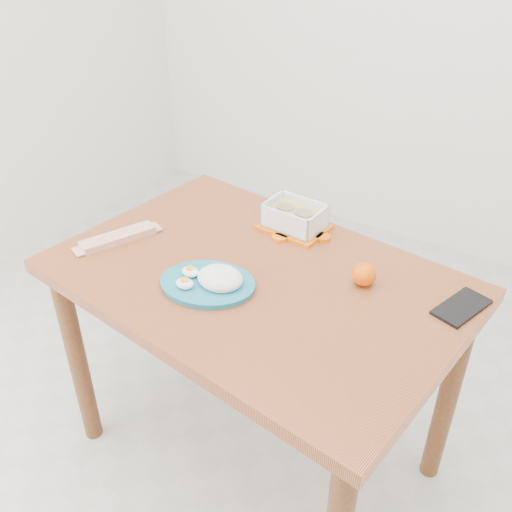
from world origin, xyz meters
The scene contains 7 objects.
ground centered at (0.00, 0.00, 0.00)m, with size 3.50×3.50×0.00m, color #B7B7B2.
dining_table centered at (-0.03, 0.10, 0.64)m, with size 1.19×0.87×0.75m.
food_container centered at (-0.07, 0.37, 0.79)m, with size 0.21×0.16×0.08m.
orange_fruit centered at (0.23, 0.21, 0.78)m, with size 0.06×0.06×0.06m, color #E76304.
rice_plate centered at (-0.10, -0.02, 0.77)m, with size 0.32×0.32×0.07m.
candy_bar centered at (-0.48, 0.02, 0.76)m, with size 0.23×0.06×0.02m, color #B52809.
smartphone centered at (0.49, 0.25, 0.75)m, with size 0.08×0.16×0.01m, color black.
Camera 1 is at (0.66, -0.98, 1.65)m, focal length 40.00 mm.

